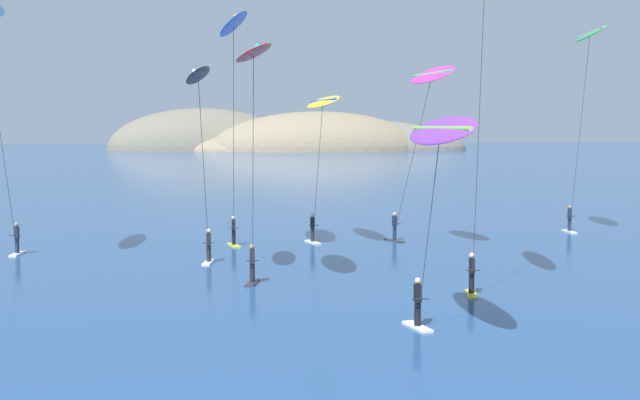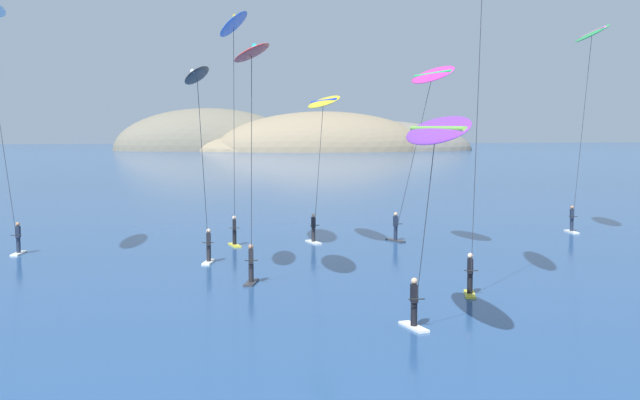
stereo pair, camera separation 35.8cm
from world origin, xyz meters
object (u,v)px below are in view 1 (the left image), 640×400
object	(u,v)px
kitesurfer_blue	(233,39)
kitesurfer_black	(200,97)
kitesurfer_yellow	(322,113)
kitesurfer_green	(588,48)
kitesurfer_purple	(438,145)
kitesurfer_red	(253,71)
kitesurfer_magenta	(428,90)

from	to	relation	value
kitesurfer_blue	kitesurfer_black	bearing A→B (deg)	-105.76
kitesurfer_blue	kitesurfer_black	size ratio (longest dim) A/B	1.33
kitesurfer_blue	kitesurfer_yellow	world-z (taller)	kitesurfer_blue
kitesurfer_green	kitesurfer_yellow	size ratio (longest dim) A/B	1.49
kitesurfer_black	kitesurfer_purple	world-z (taller)	kitesurfer_black
kitesurfer_purple	kitesurfer_red	size ratio (longest dim) A/B	0.71
kitesurfer_green	kitesurfer_black	world-z (taller)	kitesurfer_green
kitesurfer_yellow	kitesurfer_blue	bearing A→B (deg)	-150.39
kitesurfer_red	kitesurfer_black	bearing A→B (deg)	126.08
kitesurfer_magenta	kitesurfer_purple	distance (m)	18.43
kitesurfer_magenta	kitesurfer_blue	distance (m)	10.46
kitesurfer_green	kitesurfer_black	bearing A→B (deg)	-155.60
kitesurfer_green	kitesurfer_black	size ratio (longest dim) A/B	1.35
kitesurfer_blue	kitesurfer_red	xyz separation A→B (m)	(0.51, -8.75, -2.17)
kitesurfer_green	kitesurfer_yellow	bearing A→B (deg)	-174.05
kitesurfer_blue	kitesurfer_yellow	distance (m)	6.62
kitesurfer_yellow	kitesurfer_red	xyz separation A→B (m)	(-4.31, -11.49, 1.43)
kitesurfer_yellow	kitesurfer_purple	bearing A→B (deg)	-87.67
kitesurfer_black	kitesurfer_blue	bearing A→B (deg)	74.24
kitesurfer_black	kitesurfer_yellow	size ratio (longest dim) A/B	1.10
kitesurfer_magenta	kitesurfer_yellow	size ratio (longest dim) A/B	1.17
kitesurfer_magenta	kitesurfer_purple	size ratio (longest dim) A/B	1.39
kitesurfer_magenta	kitesurfer_red	world-z (taller)	kitesurfer_red
kitesurfer_red	kitesurfer_green	bearing A→B (deg)	32.88
kitesurfer_black	kitesurfer_yellow	distance (m)	10.72
kitesurfer_green	kitesurfer_red	world-z (taller)	kitesurfer_green
kitesurfer_green	kitesurfer_blue	world-z (taller)	kitesurfer_green
kitesurfer_blue	kitesurfer_black	xyz separation A→B (m)	(-1.64, -5.80, -3.09)
kitesurfer_blue	kitesurfer_purple	world-z (taller)	kitesurfer_blue
kitesurfer_purple	kitesurfer_yellow	distance (m)	19.93
kitesurfer_red	kitesurfer_blue	bearing A→B (deg)	93.36
kitesurfer_blue	kitesurfer_purple	bearing A→B (deg)	-71.79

